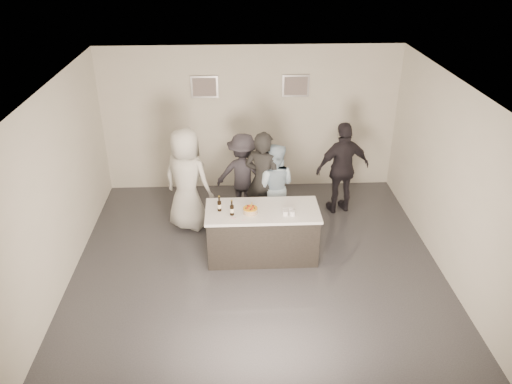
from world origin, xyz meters
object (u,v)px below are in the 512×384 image
person_main_blue (274,186)px  cake (250,211)px  beer_bottle_a (219,204)px  person_main_black (263,181)px  person_guest_right (343,168)px  bar_counter (262,233)px  person_guest_back (243,175)px  beer_bottle_b (232,208)px  person_guest_left (187,180)px

person_main_blue → cake: bearing=79.5°
beer_bottle_a → cake: bearing=-10.9°
person_main_black → person_guest_right: bearing=-136.2°
bar_counter → person_main_black: (0.06, 0.95, 0.49)m
bar_counter → person_guest_back: size_ratio=1.14×
person_guest_back → cake: bearing=105.9°
person_main_black → cake: bearing=100.8°
cake → person_main_blue: size_ratio=0.14×
beer_bottle_a → beer_bottle_b: bearing=-35.2°
beer_bottle_b → person_main_black: bearing=63.1°
cake → person_guest_right: person_guest_right is taller
person_main_blue → person_guest_left: bearing=11.4°
cake → beer_bottle_a: 0.51m
person_guest_right → bar_counter: bearing=29.1°
beer_bottle_b → person_main_blue: (0.76, 1.13, -0.21)m
cake → person_main_black: bearing=75.9°
person_main_blue → person_guest_back: size_ratio=1.00×
cake → person_guest_left: person_guest_left is taller
cake → person_guest_right: 2.42m
beer_bottle_a → beer_bottle_b: (0.20, -0.14, 0.00)m
beer_bottle_a → person_guest_right: (2.32, 1.49, -0.12)m
beer_bottle_b → person_guest_back: bearing=82.4°
bar_counter → cake: size_ratio=7.91×
beer_bottle_b → person_main_blue: size_ratio=0.16×
beer_bottle_a → person_main_blue: bearing=45.8°
person_main_black → person_guest_right: (1.56, 0.53, -0.03)m
beer_bottle_a → person_guest_left: bearing=120.5°
person_guest_right → person_guest_left: bearing=-4.5°
person_main_blue → person_guest_back: (-0.54, 0.50, 0.00)m
beer_bottle_b → person_guest_left: 1.42m
person_main_black → person_guest_back: (-0.34, 0.54, -0.13)m
person_guest_right → person_main_blue: bearing=6.7°
bar_counter → person_main_blue: size_ratio=1.14×
cake → person_guest_back: bearing=92.8°
person_guest_left → person_main_black: bearing=-154.8°
bar_counter → beer_bottle_a: beer_bottle_a is taller
person_guest_back → person_guest_left: bearing=37.6°
person_guest_back → bar_counter: bearing=113.7°
bar_counter → person_guest_right: size_ratio=1.02×
person_guest_right → person_guest_back: bearing=-13.6°
beer_bottle_b → person_guest_back: size_ratio=0.16×
beer_bottle_a → person_guest_left: 1.19m
beer_bottle_a → person_guest_left: (-0.60, 1.03, -0.07)m
bar_counter → beer_bottle_b: bearing=-163.7°
bar_counter → person_guest_back: bearing=100.6°
cake → person_main_blue: 1.19m
person_guest_left → person_guest_back: person_guest_left is taller
beer_bottle_a → person_guest_back: person_guest_back is taller
beer_bottle_a → person_guest_back: (0.42, 1.49, -0.21)m
bar_counter → beer_bottle_a: size_ratio=7.15×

